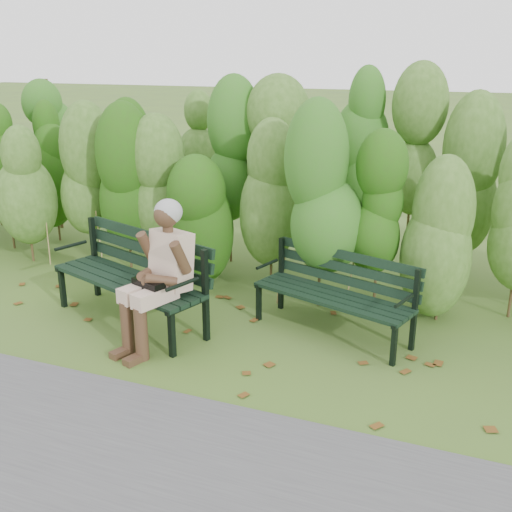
% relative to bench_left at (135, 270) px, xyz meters
% --- Properties ---
extents(ground, '(80.00, 80.00, 0.00)m').
position_rel_bench_left_xyz_m(ground, '(1.18, -0.15, -0.52)').
color(ground, '#465D2A').
extents(footpath, '(60.00, 2.50, 0.01)m').
position_rel_bench_left_xyz_m(footpath, '(1.18, -2.35, -0.51)').
color(footpath, '#474749').
rests_on(footpath, ground).
extents(hedge_band, '(11.04, 1.67, 2.42)m').
position_rel_bench_left_xyz_m(hedge_band, '(1.18, 1.71, 0.74)').
color(hedge_band, '#47381E').
rests_on(hedge_band, ground).
extents(leaf_litter, '(5.94, 2.09, 0.01)m').
position_rel_bench_left_xyz_m(leaf_litter, '(1.44, -0.02, -0.52)').
color(leaf_litter, brown).
rests_on(leaf_litter, ground).
extents(bench_left, '(1.85, 1.12, 0.88)m').
position_rel_bench_left_xyz_m(bench_left, '(0.00, 0.00, 0.00)').
color(bench_left, black).
rests_on(bench_left, ground).
extents(bench_right, '(1.61, 0.94, 0.77)m').
position_rel_bench_left_xyz_m(bench_right, '(1.90, 0.45, -0.07)').
color(bench_right, black).
rests_on(bench_right, ground).
extents(seated_woman, '(0.60, 0.84, 1.33)m').
position_rel_bench_left_xyz_m(seated_woman, '(0.49, -0.36, 0.23)').
color(seated_woman, '#C0A390').
rests_on(seated_woman, ground).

